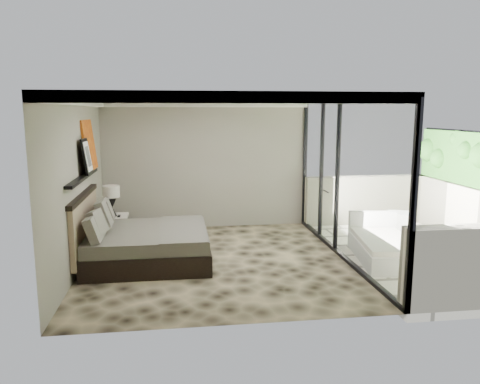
{
  "coord_description": "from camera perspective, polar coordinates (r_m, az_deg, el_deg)",
  "views": [
    {
      "loc": [
        -0.65,
        -7.8,
        2.57
      ],
      "look_at": [
        0.47,
        0.4,
        1.14
      ],
      "focal_mm": 35.0,
      "sensor_mm": 36.0,
      "label": 1
    }
  ],
  "objects": [
    {
      "name": "lounger",
      "position": [
        8.65,
        17.03,
        -6.44
      ],
      "size": [
        1.14,
        1.89,
        0.69
      ],
      "rotation": [
        0.0,
        0.0,
        -0.15
      ],
      "color": "silver",
      "rests_on": "terrace_slab"
    },
    {
      "name": "bed",
      "position": [
        8.26,
        -11.84,
        -6.06
      ],
      "size": [
        2.11,
        2.04,
        1.17
      ],
      "color": "black",
      "rests_on": "floor"
    },
    {
      "name": "framed_print",
      "position": [
        8.29,
        -18.18,
        4.15
      ],
      "size": [
        0.11,
        0.5,
        0.6
      ],
      "primitive_type": "cube",
      "rotation": [
        0.0,
        -0.14,
        0.0
      ],
      "color": "black",
      "rests_on": "picture_ledge"
    },
    {
      "name": "back_wall",
      "position": [
        10.38,
        -4.18,
        3.3
      ],
      "size": [
        4.5,
        0.02,
        2.8
      ],
      "primitive_type": "cube",
      "color": "gray",
      "rests_on": "floor"
    },
    {
      "name": "table_lamp",
      "position": [
        9.57,
        -15.42,
        -0.56
      ],
      "size": [
        0.33,
        0.33,
        0.61
      ],
      "color": "black",
      "rests_on": "nightstand"
    },
    {
      "name": "picture_ledge",
      "position": [
        8.12,
        -18.61,
        1.71
      ],
      "size": [
        0.12,
        2.2,
        0.05
      ],
      "primitive_type": "cube",
      "color": "black",
      "rests_on": "left_wall"
    },
    {
      "name": "glass_wall",
      "position": [
        8.4,
        12.46,
        1.56
      ],
      "size": [
        0.08,
        5.0,
        2.8
      ],
      "primitive_type": "cube",
      "color": "white",
      "rests_on": "floor"
    },
    {
      "name": "terrace_slab",
      "position": [
        9.33,
        20.87,
        -7.23
      ],
      "size": [
        3.0,
        5.0,
        0.12
      ],
      "primitive_type": "cube",
      "color": "beige",
      "rests_on": "ground"
    },
    {
      "name": "ceiling",
      "position": [
        7.83,
        -3.11,
        11.39
      ],
      "size": [
        4.5,
        5.0,
        0.02
      ],
      "primitive_type": "cube",
      "color": "silver",
      "rests_on": "back_wall"
    },
    {
      "name": "floor",
      "position": [
        8.24,
        -2.93,
        -8.39
      ],
      "size": [
        5.0,
        5.0,
        0.0
      ],
      "primitive_type": "plane",
      "color": "black",
      "rests_on": "ground"
    },
    {
      "name": "left_wall",
      "position": [
        8.05,
        -19.12,
        0.89
      ],
      "size": [
        0.02,
        5.0,
        2.8
      ],
      "primitive_type": "cube",
      "color": "gray",
      "rests_on": "floor"
    },
    {
      "name": "nightstand",
      "position": [
        9.73,
        -15.18,
        -4.13
      ],
      "size": [
        0.73,
        0.73,
        0.57
      ],
      "primitive_type": "cube",
      "rotation": [
        0.0,
        0.0,
        0.35
      ],
      "color": "black",
      "rests_on": "floor"
    },
    {
      "name": "ottoman",
      "position": [
        10.49,
        18.94,
        -3.61
      ],
      "size": [
        0.6,
        0.6,
        0.47
      ],
      "primitive_type": "cube",
      "rotation": [
        0.0,
        0.0,
        -0.34
      ],
      "color": "silver",
      "rests_on": "terrace_slab"
    },
    {
      "name": "abstract_canvas",
      "position": [
        8.86,
        -17.92,
        5.47
      ],
      "size": [
        0.13,
        0.9,
        0.9
      ],
      "primitive_type": "cube",
      "rotation": [
        0.0,
        -0.1,
        0.0
      ],
      "color": "#AC280E",
      "rests_on": "picture_ledge"
    }
  ]
}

